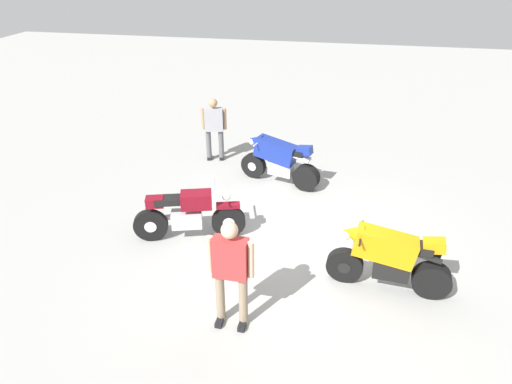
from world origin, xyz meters
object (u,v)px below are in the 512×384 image
motorcycle_maroon_cruiser (189,214)px  motorcycle_orange_sportbike (389,258)px  motorcycle_blue_sportbike (279,160)px  person_in_gray_shirt (214,126)px  person_in_red_shirt (231,268)px

motorcycle_maroon_cruiser → motorcycle_orange_sportbike: motorcycle_orange_sportbike is taller
motorcycle_blue_sportbike → motorcycle_maroon_cruiser: bearing=80.0°
motorcycle_orange_sportbike → person_in_gray_shirt: bearing=-41.5°
person_in_red_shirt → motorcycle_blue_sportbike: bearing=-178.5°
person_in_gray_shirt → person_in_red_shirt: size_ratio=0.94×
motorcycle_blue_sportbike → motorcycle_orange_sportbike: bearing=141.4°
person_in_gray_shirt → motorcycle_orange_sportbike: bearing=-147.7°
motorcycle_maroon_cruiser → motorcycle_orange_sportbike: size_ratio=1.04×
motorcycle_orange_sportbike → person_in_red_shirt: person_in_red_shirt is taller
motorcycle_maroon_cruiser → person_in_red_shirt: size_ratio=1.17×
motorcycle_maroon_cruiser → motorcycle_blue_sportbike: (-1.30, -2.56, 0.07)m
person_in_gray_shirt → person_in_red_shirt: 5.78m
motorcycle_blue_sportbike → person_in_red_shirt: 4.54m
person_in_red_shirt → motorcycle_maroon_cruiser: bearing=-144.9°
motorcycle_maroon_cruiser → person_in_gray_shirt: 3.58m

